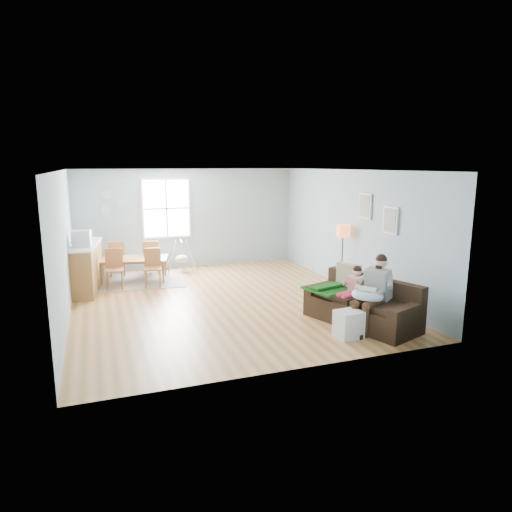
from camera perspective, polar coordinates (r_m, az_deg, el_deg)
name	(u,v)px	position (r m, az deg, el deg)	size (l,w,h in m)	color
room	(222,184)	(9.24, -4.33, 8.92)	(8.40, 9.40, 3.90)	olive
window	(166,208)	(12.56, -11.15, 5.86)	(1.32, 0.08, 1.62)	silver
pictures	(377,213)	(9.59, 14.92, 5.24)	(0.05, 1.34, 0.74)	silver
wall_plates	(111,203)	(12.42, -17.63, 6.32)	(0.67, 0.02, 0.66)	#9BB3BA
sofa	(363,308)	(8.44, 13.26, -6.30)	(1.50, 2.21, 0.82)	black
green_throw	(332,288)	(8.73, 9.48, -3.97)	(0.93, 0.75, 0.04)	#145A14
beige_pillow	(349,276)	(8.80, 11.50, -2.46)	(0.13, 0.47, 0.47)	tan
father	(373,290)	(8.06, 14.46, -4.19)	(0.96, 0.71, 1.30)	gray
nursing_pillow	(368,295)	(7.96, 13.77, -4.79)	(0.53, 0.53, 0.15)	silver
infant	(366,290)	(7.95, 13.57, -4.13)	(0.29, 0.36, 0.14)	silver
toddler	(353,284)	(8.39, 12.03, -3.49)	(0.55, 0.35, 0.82)	silver
floor_lamp	(343,236)	(10.44, 10.81, 2.42)	(0.30, 0.30, 1.48)	black
storage_cube	(348,324)	(7.74, 11.45, -8.37)	(0.44, 0.39, 0.45)	silver
rug	(135,280)	(11.63, -14.89, -2.97)	(2.38, 1.81, 0.01)	gray
dining_table	(134,270)	(11.57, -14.96, -1.64)	(1.61, 0.90, 0.56)	brown
chair_sw	(114,266)	(10.97, -17.30, -1.22)	(0.45, 0.45, 0.91)	brown
chair_se	(153,265)	(10.94, -12.79, -1.10)	(0.46, 0.46, 0.89)	brown
chair_nw	(117,256)	(12.11, -16.99, -0.06)	(0.44, 0.44, 0.91)	brown
chair_ne	(151,255)	(12.10, -12.97, 0.08)	(0.46, 0.46, 0.89)	brown
counter	(86,267)	(10.97, -20.52, -1.29)	(0.80, 1.97, 1.07)	brown
monitor	(82,239)	(10.49, -20.97, 2.05)	(0.42, 0.40, 0.35)	silver
baby_swing	(182,258)	(12.23, -9.26, -0.26)	(0.89, 0.91, 0.84)	silver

